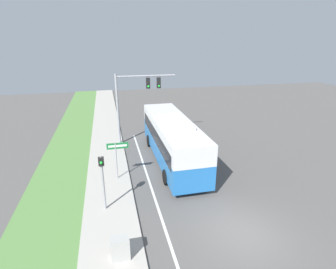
# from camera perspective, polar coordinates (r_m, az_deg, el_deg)

# --- Properties ---
(ground_plane) EXTENTS (80.00, 80.00, 0.00)m
(ground_plane) POSITION_cam_1_polar(r_m,az_deg,el_deg) (13.92, 16.15, -20.11)
(ground_plane) COLOR #565451
(sidewalk) EXTENTS (2.80, 80.00, 0.12)m
(sidewalk) POSITION_cam_1_polar(r_m,az_deg,el_deg) (12.58, -12.08, -24.50)
(sidewalk) COLOR #ADA89E
(sidewalk) RESTS_ON ground_plane
(lane_divider_near) EXTENTS (0.14, 30.00, 0.01)m
(lane_divider_near) POSITION_cam_1_polar(r_m,az_deg,el_deg) (12.82, 0.66, -23.27)
(lane_divider_near) COLOR silver
(lane_divider_near) RESTS_ON ground_plane
(bus) EXTENTS (2.76, 10.69, 3.49)m
(bus) POSITION_cam_1_polar(r_m,az_deg,el_deg) (19.60, 0.91, -0.65)
(bus) COLOR #236BB7
(bus) RESTS_ON ground_plane
(signal_gantry) EXTENTS (5.15, 0.41, 6.17)m
(signal_gantry) POSITION_cam_1_polar(r_m,az_deg,el_deg) (22.87, -7.20, 8.59)
(signal_gantry) COLOR #939399
(signal_gantry) RESTS_ON ground_plane
(pedestrian_signal) EXTENTS (0.28, 0.34, 3.17)m
(pedestrian_signal) POSITION_cam_1_polar(r_m,az_deg,el_deg) (14.17, -14.08, -8.63)
(pedestrian_signal) COLOR #939399
(pedestrian_signal) RESTS_ON ground_plane
(street_sign) EXTENTS (1.38, 0.08, 2.67)m
(street_sign) POSITION_cam_1_polar(r_m,az_deg,el_deg) (17.23, -11.03, -4.05)
(street_sign) COLOR #939399
(street_sign) RESTS_ON ground_plane
(utility_cabinet) EXTENTS (0.77, 0.49, 1.02)m
(utility_cabinet) POSITION_cam_1_polar(r_m,az_deg,el_deg) (12.03, -10.33, -23.15)
(utility_cabinet) COLOR #A8A8A3
(utility_cabinet) RESTS_ON sidewalk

